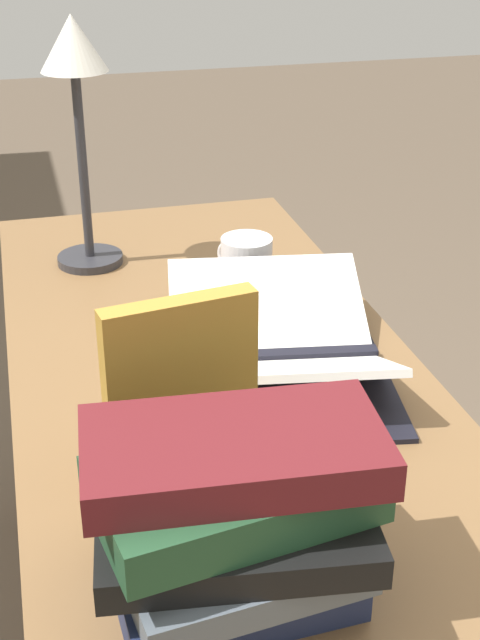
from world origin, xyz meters
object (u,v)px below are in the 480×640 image
Objects in this scene: open_book at (274,347)px; reading_lamp at (76,84)px; book_stack_tall at (234,517)px; coffee_mug at (246,264)px; book_standing_upright at (182,397)px.

reading_lamp is at bearing 35.99° from open_book.
book_stack_tall reaches higher than coffee_mug.
reading_lamp is at bearing 52.99° from coffee_mug.
book_standing_upright is at bearing 3.51° from book_stack_tall.
coffee_mug is at bearing -15.96° from book_stack_tall.
coffee_mug is (0.54, -0.23, -0.08)m from book_standing_upright.
book_standing_upright is at bearing 157.41° from coffee_mug.
reading_lamp is (0.74, 0.04, 0.22)m from book_standing_upright.
book_stack_tall is at bearing 174.83° from book_standing_upright.
reading_lamp reaches higher than coffee_mug.
book_standing_upright is (0.20, 0.01, 0.02)m from book_stack_tall.
book_stack_tall is 0.98m from reading_lamp.
book_stack_tall is at bearing 168.24° from open_book.
book_standing_upright is 0.55× the size of reading_lamp.
reading_lamp reaches higher than open_book.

